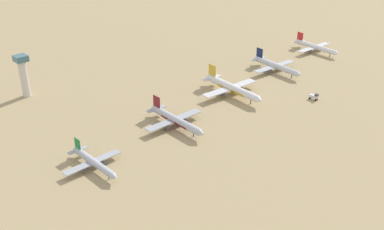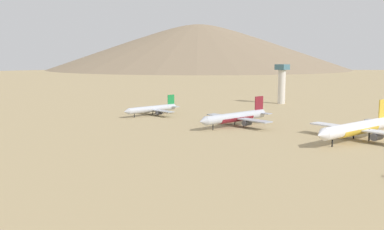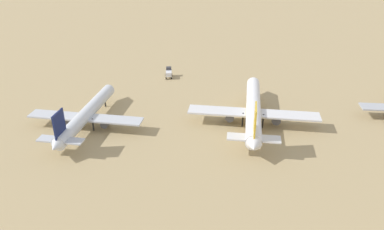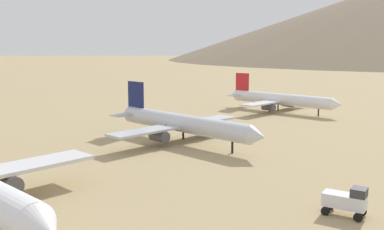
{
  "view_description": "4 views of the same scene",
  "coord_description": "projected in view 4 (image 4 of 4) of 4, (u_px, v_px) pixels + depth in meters",
  "views": [
    {
      "loc": [
        170.87,
        -195.89,
        116.8
      ],
      "look_at": [
        9.9,
        -43.44,
        5.63
      ],
      "focal_mm": 43.57,
      "sensor_mm": 36.0,
      "label": 1
    },
    {
      "loc": [
        148.74,
        69.3,
        30.85
      ],
      "look_at": [
        12.29,
        -73.38,
        3.58
      ],
      "focal_mm": 39.54,
      "sensor_mm": 36.0,
      "label": 2
    },
    {
      "loc": [
        -107.32,
        13.1,
        55.21
      ],
      "look_at": [
        -6.48,
        19.44,
        4.66
      ],
      "focal_mm": 35.2,
      "sensor_mm": 36.0,
      "label": 3
    },
    {
      "loc": [
        54.85,
        -21.59,
        21.16
      ],
      "look_at": [
        -14.06,
        64.12,
        3.92
      ],
      "focal_mm": 41.15,
      "sensor_mm": 36.0,
      "label": 4
    }
  ],
  "objects": [
    {
      "name": "parked_jet_4",
      "position": [
        279.0,
        99.0,
        143.06
      ],
      "size": [
        41.44,
        33.7,
        11.95
      ],
      "color": "white",
      "rests_on": "ground"
    },
    {
      "name": "parked_jet_3",
      "position": [
        181.0,
        123.0,
        97.33
      ],
      "size": [
        43.8,
        35.67,
        12.63
      ],
      "color": "silver",
      "rests_on": "ground"
    },
    {
      "name": "service_truck",
      "position": [
        346.0,
        200.0,
        55.07
      ],
      "size": [
        5.43,
        3.2,
        3.9
      ],
      "color": "silver",
      "rests_on": "ground"
    }
  ]
}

